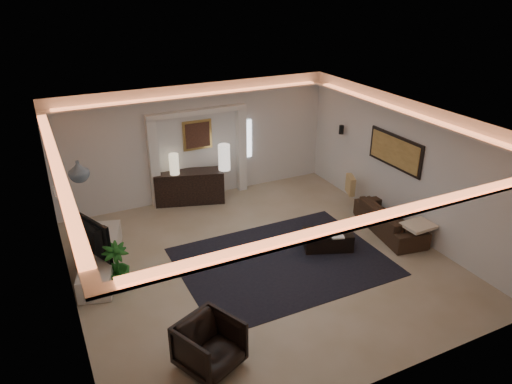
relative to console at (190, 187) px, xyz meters
name	(u,v)px	position (x,y,z in m)	size (l,w,h in m)	color
floor	(260,262)	(0.35, -3.25, -0.40)	(7.00, 7.00, 0.00)	#AD9F8B
ceiling	(261,122)	(0.35, -3.25, 2.50)	(7.00, 7.00, 0.00)	white
wall_back	(197,142)	(0.35, 0.25, 1.05)	(7.00, 7.00, 0.00)	silver
wall_front	(382,300)	(0.35, -6.75, 1.05)	(7.00, 7.00, 0.00)	silver
wall_left	(64,237)	(-3.15, -3.25, 1.05)	(7.00, 7.00, 0.00)	silver
wall_right	(404,166)	(3.85, -3.25, 1.05)	(7.00, 7.00, 0.00)	silver
cove_soffit	(261,137)	(0.35, -3.25, 2.22)	(7.00, 7.00, 0.04)	silver
daylight_slit	(247,139)	(1.70, 0.23, 0.95)	(0.25, 0.03, 1.00)	white
area_rug	(282,261)	(0.75, -3.45, -0.39)	(4.00, 3.00, 0.01)	black
pilaster_left	(154,164)	(-0.80, 0.15, 0.70)	(0.22, 0.20, 2.20)	silver
pilaster_right	(241,150)	(1.50, 0.15, 0.70)	(0.22, 0.20, 2.20)	silver
alcove_header	(197,112)	(0.35, 0.15, 1.85)	(2.52, 0.20, 0.12)	silver
painting_frame	(197,135)	(0.35, 0.22, 1.25)	(0.74, 0.04, 0.74)	tan
painting_canvas	(198,135)	(0.35, 0.19, 1.25)	(0.62, 0.02, 0.62)	#4C2D1E
art_panel_frame	(395,151)	(3.82, -2.95, 1.30)	(0.04, 1.64, 0.74)	black
art_panel_gold	(394,152)	(3.80, -2.95, 1.30)	(0.02, 1.50, 0.62)	tan
wall_sconce	(341,130)	(3.73, -1.05, 1.28)	(0.12, 0.12, 0.22)	black
wall_niche	(57,192)	(-3.09, -1.85, 1.25)	(0.10, 0.55, 0.04)	silver
console	(190,187)	(0.00, 0.00, 0.00)	(1.70, 0.53, 0.85)	black
lamp_left	(174,164)	(-0.35, 0.00, 0.69)	(0.23, 0.23, 0.51)	#FFEABB
lamp_right	(224,159)	(0.85, -0.27, 0.69)	(0.29, 0.29, 0.65)	white
media_ledge	(101,258)	(-2.53, -2.09, -0.18)	(0.58, 2.31, 0.43)	beige
tv	(83,237)	(-2.80, -2.20, 0.43)	(0.17, 1.31, 0.75)	black
figurine	(78,225)	(-2.80, -1.30, 0.24)	(0.14, 0.14, 0.38)	black
ginger_jar	(79,171)	(-2.64, -1.55, 1.47)	(0.39, 0.39, 0.41)	slate
plant	(116,266)	(-2.37, -2.83, 0.03)	(0.49, 0.49, 0.87)	#195317
sofa	(390,220)	(3.50, -3.40, -0.11)	(0.77, 1.97, 0.58)	#40311C
throw_blanket	(419,225)	(3.50, -4.23, 0.15)	(0.61, 0.50, 0.07)	white
throw_pillow	(350,185)	(3.49, -1.91, 0.15)	(0.13, 0.45, 0.45)	tan
coffee_table	(328,239)	(1.85, -3.40, -0.20)	(0.99, 0.54, 0.37)	black
bowl	(310,236)	(1.36, -3.47, 0.05)	(0.31, 0.31, 0.08)	#452920
magazine	(338,236)	(1.90, -3.67, 0.02)	(0.25, 0.18, 0.03)	white
armchair	(210,345)	(-1.56, -5.43, -0.02)	(0.81, 0.83, 0.76)	black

